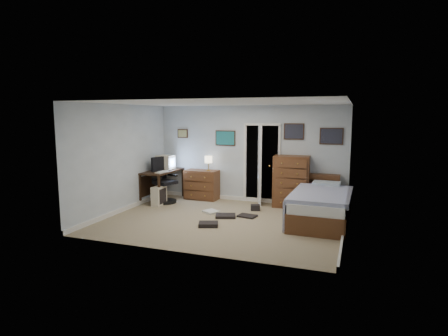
# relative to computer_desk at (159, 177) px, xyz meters

# --- Properties ---
(floor) EXTENTS (5.00, 4.00, 0.02)m
(floor) POSITION_rel_computer_desk_xyz_m (2.30, -1.33, -0.63)
(floor) COLOR tan
(floor) RESTS_ON ground
(computer_desk) EXTENTS (0.67, 1.40, 0.80)m
(computer_desk) POSITION_rel_computer_desk_xyz_m (0.00, 0.00, 0.00)
(computer_desk) COLOR black
(computer_desk) RESTS_ON floor
(crt_monitor) EXTENTS (0.42, 0.39, 0.38)m
(crt_monitor) POSITION_rel_computer_desk_xyz_m (0.12, 0.15, 0.38)
(crt_monitor) COLOR beige
(crt_monitor) RESTS_ON computer_desk
(keyboard) EXTENTS (0.17, 0.43, 0.03)m
(keyboard) POSITION_rel_computer_desk_xyz_m (0.28, -0.35, 0.20)
(keyboard) COLOR beige
(keyboard) RESTS_ON computer_desk
(pc_tower) EXTENTS (0.23, 0.45, 0.48)m
(pc_tower) POSITION_rel_computer_desk_xyz_m (0.30, -0.55, -0.38)
(pc_tower) COLOR beige
(pc_tower) RESTS_ON floor
(office_chair) EXTENTS (0.73, 0.73, 1.18)m
(office_chair) POSITION_rel_computer_desk_xyz_m (0.26, -0.24, -0.16)
(office_chair) COLOR black
(office_chair) RESTS_ON floor
(media_stack) EXTENTS (0.15, 0.15, 0.75)m
(media_stack) POSITION_rel_computer_desk_xyz_m (-0.02, 0.12, -0.24)
(media_stack) COLOR maroon
(media_stack) RESTS_ON floor
(low_dresser) EXTENTS (0.91, 0.48, 0.79)m
(low_dresser) POSITION_rel_computer_desk_xyz_m (1.04, 0.44, -0.22)
(low_dresser) COLOR brown
(low_dresser) RESTS_ON floor
(table_lamp) EXTENTS (0.21, 0.21, 0.39)m
(table_lamp) POSITION_rel_computer_desk_xyz_m (1.24, 0.44, 0.46)
(table_lamp) COLOR gold
(table_lamp) RESTS_ON low_dresser
(doorway) EXTENTS (0.96, 1.12, 2.05)m
(doorway) POSITION_rel_computer_desk_xyz_m (2.64, 0.94, 0.39)
(doorway) COLOR black
(doorway) RESTS_ON floor
(tall_dresser) EXTENTS (0.89, 0.56, 1.27)m
(tall_dresser) POSITION_rel_computer_desk_xyz_m (3.45, 0.42, 0.02)
(tall_dresser) COLOR brown
(tall_dresser) RESTS_ON floor
(headboard_bookcase) EXTENTS (0.93, 0.26, 0.83)m
(headboard_bookcase) POSITION_rel_computer_desk_xyz_m (4.13, 0.53, -0.17)
(headboard_bookcase) COLOR brown
(headboard_bookcase) RESTS_ON floor
(bed) EXTENTS (1.23, 2.24, 0.72)m
(bed) POSITION_rel_computer_desk_xyz_m (4.28, -0.72, -0.27)
(bed) COLOR brown
(bed) RESTS_ON floor
(wall_posters) EXTENTS (4.38, 0.04, 0.60)m
(wall_posters) POSITION_rel_computer_desk_xyz_m (2.86, 0.64, 1.13)
(wall_posters) COLOR #331E11
(wall_posters) RESTS_ON floor
(floor_clutter) EXTENTS (1.33, 1.89, 0.14)m
(floor_clutter) POSITION_rel_computer_desk_xyz_m (2.30, -1.08, -0.58)
(floor_clutter) COLOR black
(floor_clutter) RESTS_ON floor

